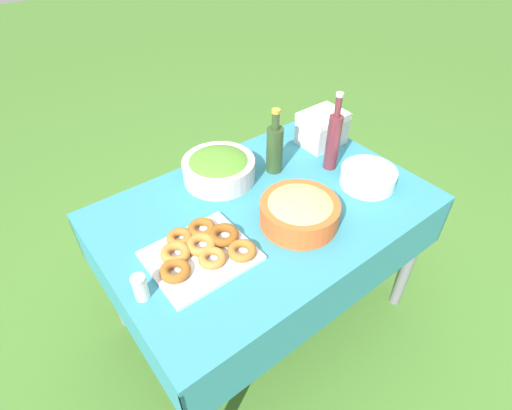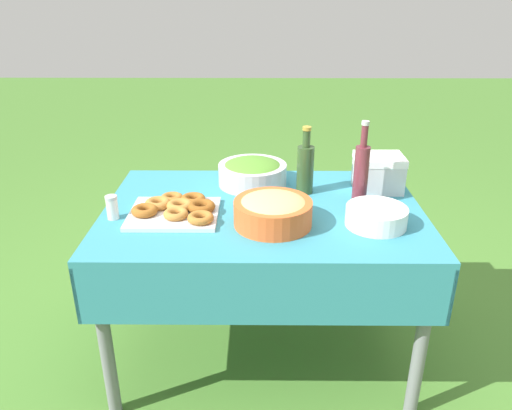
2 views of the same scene
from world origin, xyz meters
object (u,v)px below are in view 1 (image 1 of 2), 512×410
at_px(wine_bottle, 333,140).
at_px(cooler_box, 322,128).
at_px(plate_stack, 368,177).
at_px(pasta_bowl, 300,210).
at_px(olive_oil_bottle, 275,148).
at_px(salad_bowl, 219,168).
at_px(donut_platter, 201,250).

xyz_separation_m(wine_bottle, cooler_box, (0.11, 0.17, -0.06)).
distance_m(plate_stack, wine_bottle, 0.21).
relative_size(pasta_bowl, plate_stack, 1.28).
distance_m(olive_oil_bottle, cooler_box, 0.32).
height_order(plate_stack, cooler_box, cooler_box).
relative_size(pasta_bowl, wine_bottle, 0.84).
bearing_deg(wine_bottle, salad_bowl, 152.53).
bearing_deg(cooler_box, pasta_bowl, -143.00).
bearing_deg(cooler_box, donut_platter, -162.47).
xyz_separation_m(salad_bowl, donut_platter, (-0.29, -0.32, -0.04)).
xyz_separation_m(salad_bowl, pasta_bowl, (0.08, -0.40, 0.00)).
bearing_deg(wine_bottle, olive_oil_bottle, 147.37).
bearing_deg(plate_stack, pasta_bowl, 179.61).
height_order(pasta_bowl, plate_stack, pasta_bowl).
distance_m(donut_platter, cooler_box, 0.87).
relative_size(salad_bowl, cooler_box, 1.49).
height_order(olive_oil_bottle, cooler_box, olive_oil_bottle).
bearing_deg(donut_platter, plate_stack, -6.57).
distance_m(donut_platter, plate_stack, 0.75).
relative_size(plate_stack, olive_oil_bottle, 0.78).
xyz_separation_m(pasta_bowl, cooler_box, (0.46, 0.35, 0.02)).
distance_m(salad_bowl, cooler_box, 0.54).
xyz_separation_m(olive_oil_bottle, cooler_box, (0.32, 0.03, -0.04)).
bearing_deg(wine_bottle, pasta_bowl, -152.74).
xyz_separation_m(pasta_bowl, wine_bottle, (0.35, 0.18, 0.08)).
height_order(donut_platter, plate_stack, plate_stack).
xyz_separation_m(donut_platter, wine_bottle, (0.72, 0.10, 0.11)).
xyz_separation_m(donut_platter, plate_stack, (0.75, -0.09, 0.01)).
height_order(pasta_bowl, donut_platter, pasta_bowl).
bearing_deg(olive_oil_bottle, donut_platter, -155.95).
relative_size(pasta_bowl, cooler_box, 1.43).
bearing_deg(plate_stack, wine_bottle, 99.71).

